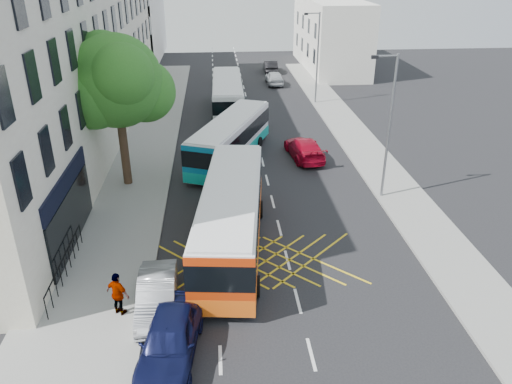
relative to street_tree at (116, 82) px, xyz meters
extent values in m
plane|color=black|center=(8.51, -14.97, -6.29)|extent=(120.00, 120.00, 0.00)
cube|color=gray|center=(0.01, 0.03, -6.22)|extent=(5.00, 70.00, 0.15)
cube|color=gray|center=(16.01, 0.03, -6.22)|extent=(3.00, 70.00, 0.15)
cube|color=beige|center=(-5.49, 9.53, 0.21)|extent=(8.00, 45.00, 13.00)
cube|color=black|center=(-1.44, -6.97, -2.89)|extent=(0.12, 7.00, 0.90)
cube|color=black|center=(-1.44, -6.97, -4.69)|extent=(0.12, 7.00, 2.60)
cube|color=silver|center=(-5.49, 40.03, -1.29)|extent=(8.00, 20.00, 10.00)
cube|color=silver|center=(19.51, 33.03, -2.29)|extent=(6.00, 18.00, 8.00)
cylinder|color=#382619|center=(0.01, 0.03, -3.94)|extent=(0.50, 0.50, 4.40)
sphere|color=#26601B|center=(0.01, 0.03, 0.06)|extent=(5.20, 5.20, 5.20)
sphere|color=#26601B|center=(1.41, 0.83, -0.74)|extent=(3.60, 3.60, 3.60)
sphere|color=#26601B|center=(-1.19, -0.57, -0.54)|extent=(3.80, 3.80, 3.80)
sphere|color=#26601B|center=(0.61, -1.27, 0.66)|extent=(3.40, 3.40, 3.40)
sphere|color=#26601B|center=(-0.79, 1.13, 1.06)|extent=(3.20, 3.20, 3.20)
cylinder|color=slate|center=(14.81, -2.97, -2.14)|extent=(0.14, 0.14, 8.00)
cylinder|color=slate|center=(14.21, -2.97, 1.76)|extent=(1.20, 0.10, 0.10)
cube|color=black|center=(13.61, -2.97, 1.71)|extent=(0.35, 0.15, 0.18)
cylinder|color=slate|center=(14.81, 17.03, -2.14)|extent=(0.14, 0.14, 8.00)
cylinder|color=slate|center=(14.21, 17.03, 1.76)|extent=(1.20, 0.10, 0.10)
cube|color=black|center=(13.61, 17.03, 1.71)|extent=(0.35, 0.15, 0.18)
cube|color=silver|center=(6.02, -7.58, -4.58)|extent=(3.79, 11.43, 2.70)
cube|color=silver|center=(6.02, -7.58, -3.18)|extent=(3.56, 11.19, 0.12)
cube|color=black|center=(6.02, -7.58, -4.20)|extent=(3.86, 11.50, 1.12)
cube|color=orange|center=(6.02, -7.58, -5.53)|extent=(3.85, 11.49, 0.76)
cube|color=red|center=(5.39, -13.12, -4.56)|extent=(2.58, 0.39, 2.55)
cube|color=#FF0C0C|center=(4.37, -13.02, -5.27)|extent=(0.26, 0.09, 0.25)
cube|color=#FF0C0C|center=(6.41, -13.25, -5.27)|extent=(0.26, 0.09, 0.25)
cylinder|color=black|center=(5.10, -4.39, -5.83)|extent=(0.39, 0.94, 0.92)
cylinder|color=black|center=(7.63, -4.68, -5.83)|extent=(0.39, 0.94, 0.92)
cylinder|color=black|center=(4.33, -11.18, -5.83)|extent=(0.39, 0.94, 0.92)
cylinder|color=black|center=(6.86, -11.47, -5.83)|extent=(0.39, 0.94, 0.92)
cube|color=silver|center=(6.39, 3.61, -4.75)|extent=(5.99, 10.27, 2.45)
cube|color=silver|center=(6.39, 3.61, -3.48)|extent=(5.75, 10.01, 0.11)
cube|color=black|center=(6.39, 3.61, -4.40)|extent=(6.07, 10.34, 1.02)
cube|color=#0DA798|center=(6.39, 3.61, -5.60)|extent=(6.06, 10.33, 0.69)
cube|color=#0C729F|center=(4.47, -1.06, -4.72)|extent=(2.21, 0.99, 2.31)
cube|color=#FF0C0C|center=(3.63, -0.73, -5.37)|extent=(0.25, 0.15, 0.25)
cube|color=#FF0C0C|center=(5.31, -1.41, -5.37)|extent=(0.25, 0.15, 0.25)
cylinder|color=black|center=(6.38, 6.61, -5.88)|extent=(0.55, 0.87, 0.83)
cylinder|color=black|center=(8.51, 5.73, -5.88)|extent=(0.55, 0.87, 0.83)
cylinder|color=black|center=(4.03, 0.89, -5.88)|extent=(0.55, 0.87, 0.83)
cylinder|color=black|center=(6.16, 0.01, -5.88)|extent=(0.55, 0.87, 0.83)
cube|color=silver|center=(6.54, 14.53, -4.66)|extent=(2.60, 10.73, 2.58)
cube|color=silver|center=(6.54, 14.53, -3.33)|extent=(2.40, 10.52, 0.12)
cube|color=black|center=(6.54, 14.53, -4.30)|extent=(2.66, 10.80, 1.07)
cube|color=#0B8A8B|center=(6.54, 14.53, -5.56)|extent=(2.65, 10.79, 0.73)
cube|color=white|center=(6.46, 9.21, -4.64)|extent=(2.47, 0.14, 2.43)
cube|color=#FF0C0C|center=(5.49, 9.22, -5.32)|extent=(0.25, 0.06, 0.25)
cube|color=#FF0C0C|center=(7.43, 9.19, -5.32)|extent=(0.25, 0.06, 0.25)
cylinder|color=black|center=(5.37, 17.47, -5.85)|extent=(0.29, 0.88, 0.88)
cylinder|color=black|center=(7.80, 17.43, -5.85)|extent=(0.29, 0.88, 0.88)
cylinder|color=black|center=(5.27, 10.95, -5.85)|extent=(0.29, 0.88, 0.88)
cylinder|color=black|center=(7.70, 10.91, -5.85)|extent=(0.29, 0.88, 0.88)
imported|color=#0D1137|center=(3.61, -14.63, -5.50)|extent=(2.41, 4.84, 1.58)
imported|color=#989A9F|center=(2.91, -12.00, -5.61)|extent=(1.57, 4.20, 1.37)
imported|color=#A70720|center=(11.44, 3.55, -5.59)|extent=(2.50, 5.01, 1.40)
imported|color=#43474B|center=(7.15, 25.86, -5.65)|extent=(2.66, 4.82, 1.28)
imported|color=#B3B6BB|center=(11.87, 24.97, -5.59)|extent=(1.78, 4.19, 1.41)
imported|color=black|center=(12.15, 31.19, -5.61)|extent=(1.57, 4.20, 1.37)
imported|color=gray|center=(1.51, -12.32, -5.23)|extent=(1.14, 0.95, 1.82)
camera|label=1|loc=(5.45, -28.10, 6.45)|focal=35.00mm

